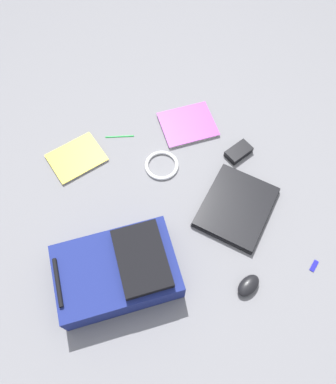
% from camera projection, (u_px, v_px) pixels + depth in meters
% --- Properties ---
extents(ground_plane, '(3.31, 3.31, 0.00)m').
position_uv_depth(ground_plane, '(169.00, 203.00, 1.63)').
color(ground_plane, slate).
extents(backpack, '(0.32, 0.47, 0.16)m').
position_uv_depth(backpack, '(119.00, 271.00, 1.42)').
color(backpack, navy).
rests_on(backpack, ground_plane).
extents(laptop, '(0.43, 0.43, 0.03)m').
position_uv_depth(laptop, '(236.00, 207.00, 1.60)').
color(laptop, black).
rests_on(laptop, ground_plane).
extents(book_red, '(0.25, 0.28, 0.01)m').
position_uv_depth(book_red, '(77.00, 158.00, 1.73)').
color(book_red, silver).
rests_on(book_red, ground_plane).
extents(book_comic, '(0.22, 0.26, 0.02)m').
position_uv_depth(book_comic, '(188.00, 125.00, 1.82)').
color(book_comic, silver).
rests_on(book_comic, ground_plane).
extents(computer_mouse, '(0.10, 0.12, 0.04)m').
position_uv_depth(computer_mouse, '(248.00, 286.00, 1.44)').
color(computer_mouse, black).
rests_on(computer_mouse, ground_plane).
extents(cable_coil, '(0.16, 0.16, 0.02)m').
position_uv_depth(cable_coil, '(162.00, 165.00, 1.71)').
color(cable_coil, silver).
rests_on(cable_coil, ground_plane).
extents(power_brick, '(0.11, 0.14, 0.03)m').
position_uv_depth(power_brick, '(239.00, 152.00, 1.73)').
color(power_brick, black).
rests_on(power_brick, ground_plane).
extents(pen_black, '(0.04, 0.13, 0.01)m').
position_uv_depth(pen_black, '(120.00, 136.00, 1.79)').
color(pen_black, '#198C33').
rests_on(pen_black, ground_plane).
extents(usb_stick, '(0.04, 0.05, 0.01)m').
position_uv_depth(usb_stick, '(314.00, 266.00, 1.49)').
color(usb_stick, '#191999').
rests_on(usb_stick, ground_plane).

